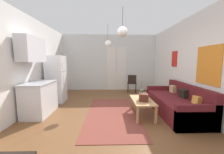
{
  "coord_description": "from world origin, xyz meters",
  "views": [
    {
      "loc": [
        -0.04,
        -3.24,
        1.47
      ],
      "look_at": [
        0.06,
        1.17,
        0.94
      ],
      "focal_mm": 21.77,
      "sensor_mm": 36.0,
      "label": 1
    }
  ],
  "objects_px": {
    "couch": "(177,104)",
    "handbag": "(144,97)",
    "coffee_table": "(142,102)",
    "pendant_lamp_near": "(122,32)",
    "accent_chair": "(132,82)",
    "bamboo_vase": "(142,94)",
    "pendant_lamp_far": "(108,44)",
    "refrigerator": "(56,79)"
  },
  "relations": [
    {
      "from": "couch",
      "to": "refrigerator",
      "type": "height_order",
      "value": "refrigerator"
    },
    {
      "from": "handbag",
      "to": "couch",
      "type": "bearing_deg",
      "value": 14.75
    },
    {
      "from": "coffee_table",
      "to": "couch",
      "type": "bearing_deg",
      "value": 7.98
    },
    {
      "from": "coffee_table",
      "to": "accent_chair",
      "type": "relative_size",
      "value": 1.24
    },
    {
      "from": "bamboo_vase",
      "to": "handbag",
      "type": "xyz_separation_m",
      "value": [
        -0.0,
        -0.22,
        -0.03
      ]
    },
    {
      "from": "couch",
      "to": "pendant_lamp_far",
      "type": "height_order",
      "value": "pendant_lamp_far"
    },
    {
      "from": "refrigerator",
      "to": "couch",
      "type": "bearing_deg",
      "value": -17.19
    },
    {
      "from": "refrigerator",
      "to": "pendant_lamp_near",
      "type": "bearing_deg",
      "value": -33.5
    },
    {
      "from": "handbag",
      "to": "pendant_lamp_near",
      "type": "distance_m",
      "value": 1.72
    },
    {
      "from": "coffee_table",
      "to": "refrigerator",
      "type": "relative_size",
      "value": 0.63
    },
    {
      "from": "bamboo_vase",
      "to": "pendant_lamp_near",
      "type": "bearing_deg",
      "value": -156.75
    },
    {
      "from": "bamboo_vase",
      "to": "accent_chair",
      "type": "height_order",
      "value": "bamboo_vase"
    },
    {
      "from": "couch",
      "to": "coffee_table",
      "type": "relative_size",
      "value": 2.07
    },
    {
      "from": "coffee_table",
      "to": "handbag",
      "type": "bearing_deg",
      "value": -87.93
    },
    {
      "from": "accent_chair",
      "to": "coffee_table",
      "type": "bearing_deg",
      "value": 96.18
    },
    {
      "from": "couch",
      "to": "handbag",
      "type": "distance_m",
      "value": 1.08
    },
    {
      "from": "bamboo_vase",
      "to": "pendant_lamp_far",
      "type": "xyz_separation_m",
      "value": [
        -0.93,
        1.33,
        1.51
      ]
    },
    {
      "from": "coffee_table",
      "to": "pendant_lamp_near",
      "type": "distance_m",
      "value": 1.87
    },
    {
      "from": "coffee_table",
      "to": "handbag",
      "type": "height_order",
      "value": "handbag"
    },
    {
      "from": "handbag",
      "to": "pendant_lamp_near",
      "type": "xyz_separation_m",
      "value": [
        -0.56,
        -0.02,
        1.63
      ]
    },
    {
      "from": "bamboo_vase",
      "to": "pendant_lamp_far",
      "type": "bearing_deg",
      "value": 124.74
    },
    {
      "from": "coffee_table",
      "to": "pendant_lamp_near",
      "type": "height_order",
      "value": "pendant_lamp_near"
    },
    {
      "from": "bamboo_vase",
      "to": "refrigerator",
      "type": "bearing_deg",
      "value": 156.28
    },
    {
      "from": "couch",
      "to": "accent_chair",
      "type": "distance_m",
      "value": 2.64
    },
    {
      "from": "refrigerator",
      "to": "accent_chair",
      "type": "distance_m",
      "value": 3.24
    },
    {
      "from": "handbag",
      "to": "pendant_lamp_near",
      "type": "height_order",
      "value": "pendant_lamp_near"
    },
    {
      "from": "accent_chair",
      "to": "pendant_lamp_near",
      "type": "xyz_separation_m",
      "value": [
        -0.73,
        -2.78,
        1.69
      ]
    },
    {
      "from": "bamboo_vase",
      "to": "pendant_lamp_near",
      "type": "height_order",
      "value": "pendant_lamp_near"
    },
    {
      "from": "accent_chair",
      "to": "couch",
      "type": "bearing_deg",
      "value": 118.68
    },
    {
      "from": "couch",
      "to": "accent_chair",
      "type": "height_order",
      "value": "accent_chair"
    },
    {
      "from": "pendant_lamp_far",
      "to": "bamboo_vase",
      "type": "bearing_deg",
      "value": -55.26
    },
    {
      "from": "bamboo_vase",
      "to": "accent_chair",
      "type": "distance_m",
      "value": 2.55
    },
    {
      "from": "couch",
      "to": "handbag",
      "type": "xyz_separation_m",
      "value": [
        -1.02,
        -0.27,
        0.27
      ]
    },
    {
      "from": "accent_chair",
      "to": "pendant_lamp_far",
      "type": "xyz_separation_m",
      "value": [
        -1.1,
        -1.21,
        1.6
      ]
    },
    {
      "from": "bamboo_vase",
      "to": "pendant_lamp_far",
      "type": "distance_m",
      "value": 2.22
    },
    {
      "from": "refrigerator",
      "to": "pendant_lamp_near",
      "type": "height_order",
      "value": "pendant_lamp_near"
    },
    {
      "from": "pendant_lamp_near",
      "to": "pendant_lamp_far",
      "type": "relative_size",
      "value": 0.9
    },
    {
      "from": "bamboo_vase",
      "to": "refrigerator",
      "type": "relative_size",
      "value": 0.28
    },
    {
      "from": "pendant_lamp_far",
      "to": "couch",
      "type": "bearing_deg",
      "value": -33.61
    },
    {
      "from": "coffee_table",
      "to": "pendant_lamp_far",
      "type": "bearing_deg",
      "value": 122.68
    },
    {
      "from": "handbag",
      "to": "pendant_lamp_near",
      "type": "relative_size",
      "value": 0.42
    },
    {
      "from": "bamboo_vase",
      "to": "handbag",
      "type": "relative_size",
      "value": 1.57
    }
  ]
}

